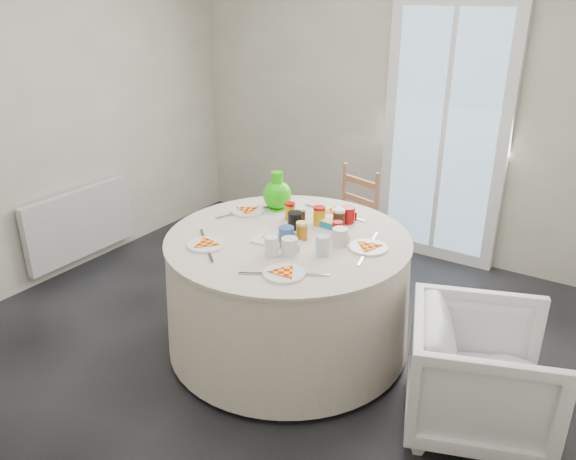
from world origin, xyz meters
The scene contains 14 objects.
floor centered at (0.00, 0.00, 0.00)m, with size 4.00×4.00×0.00m, color black.
wall_back centered at (0.00, 2.00, 1.30)m, with size 4.00×0.02×2.60m, color #BCB5A3.
wall_left centered at (-2.00, 0.00, 1.30)m, with size 0.02×4.00×2.60m, color #BCB5A3.
glass_door centered at (0.40, 1.95, 1.05)m, with size 1.00×0.08×2.10m, color silver.
radiator centered at (-1.94, 0.20, 0.38)m, with size 0.07×1.00×0.55m, color silver.
table centered at (0.07, 0.17, 0.38)m, with size 1.51×1.51×0.76m, color beige.
wooden_chair centered at (-0.08, 1.21, 0.47)m, with size 0.39×0.37×0.87m, color #9F6C4A, non-canonical shape.
armchair centered at (1.29, 0.08, 0.39)m, with size 0.69×0.65×0.71m, color silver.
place_settings centered at (0.07, 0.17, 0.77)m, with size 1.19×1.19×0.02m, color white, non-canonical shape.
jar_cluster centered at (0.12, 0.36, 0.82)m, with size 0.45×0.23×0.13m, color brown, non-canonical shape.
butter_tub centered at (0.19, 0.43, 0.79)m, with size 0.12×0.08×0.05m, color #098AA6.
green_pitcher centered at (-0.25, 0.52, 0.87)m, with size 0.19×0.19×0.25m, color #25C70B, non-canonical shape.
cheese_platter centered at (0.06, 0.07, 0.77)m, with size 0.27×0.18×0.04m, color silver, non-canonical shape.
mugs_glasses centered at (0.22, 0.18, 0.81)m, with size 0.68×0.68×0.12m, color #ACA4A3, non-canonical shape.
Camera 1 is at (1.73, -2.40, 2.11)m, focal length 35.00 mm.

